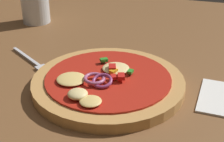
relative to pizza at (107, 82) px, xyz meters
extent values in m
cube|color=brown|center=(-0.02, 0.04, -0.03)|extent=(1.48, 1.05, 0.04)
cylinder|color=tan|center=(0.00, 0.00, 0.00)|extent=(0.24, 0.24, 0.02)
cylinder|color=red|center=(0.00, 0.00, 0.01)|extent=(0.20, 0.20, 0.00)
ellipsoid|color=#EFCC72|center=(-0.05, -0.03, 0.01)|extent=(0.05, 0.05, 0.01)
ellipsoid|color=#F4DB8E|center=(-0.02, -0.07, 0.02)|extent=(0.03, 0.03, 0.01)
ellipsoid|color=#EFCC72|center=(0.00, -0.08, 0.01)|extent=(0.03, 0.03, 0.01)
ellipsoid|color=#F4DB8E|center=(0.01, 0.03, 0.01)|extent=(0.04, 0.04, 0.01)
torus|color=#B25984|center=(-0.01, -0.02, 0.02)|extent=(0.05, 0.05, 0.01)
torus|color=#93386B|center=(0.00, -0.02, 0.02)|extent=(0.03, 0.03, 0.01)
cube|color=orange|center=(0.01, 0.01, 0.02)|extent=(0.01, 0.02, 0.01)
cube|color=red|center=(0.02, 0.00, 0.02)|extent=(0.02, 0.02, 0.01)
cube|color=red|center=(0.00, 0.02, 0.02)|extent=(0.02, 0.02, 0.01)
cube|color=#2D8C28|center=(-0.02, 0.05, 0.02)|extent=(0.02, 0.01, 0.01)
cube|color=#2D8C28|center=(0.03, 0.02, 0.02)|extent=(0.01, 0.01, 0.00)
cube|color=red|center=(0.01, -0.01, 0.02)|extent=(0.01, 0.01, 0.00)
cube|color=silver|center=(-0.18, 0.06, -0.01)|extent=(0.09, 0.06, 0.01)
cube|color=silver|center=(-0.13, 0.03, -0.01)|extent=(0.03, 0.03, 0.01)
cube|color=silver|center=(-0.11, 0.00, -0.01)|extent=(0.03, 0.02, 0.00)
cube|color=silver|center=(-0.11, 0.01, -0.01)|extent=(0.03, 0.02, 0.00)
cube|color=silver|center=(-0.11, 0.01, -0.01)|extent=(0.03, 0.02, 0.00)
cube|color=silver|center=(-0.10, 0.02, -0.01)|extent=(0.03, 0.02, 0.00)
cylinder|color=silver|center=(-0.27, 0.25, 0.04)|extent=(0.07, 0.07, 0.11)
cylinder|color=gold|center=(-0.27, 0.25, 0.02)|extent=(0.06, 0.06, 0.06)
camera|label=1|loc=(0.14, -0.43, 0.26)|focal=53.28mm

